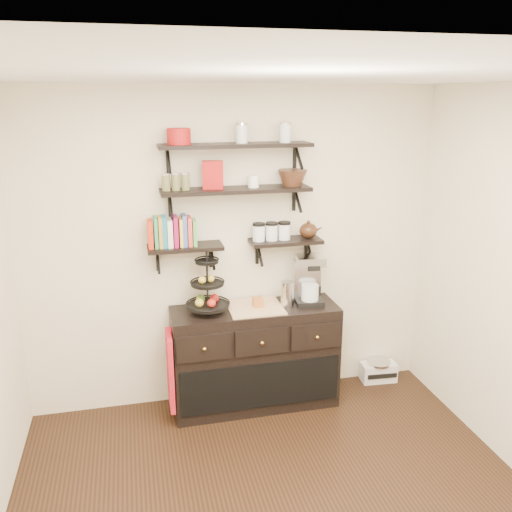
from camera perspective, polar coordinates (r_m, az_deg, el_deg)
The scene contains 20 objects.
ceiling at distance 2.72m, azimuth 4.71°, elevation 18.48°, with size 3.50×3.50×0.02m, color white.
back_wall at distance 4.59m, azimuth -2.37°, elevation 0.64°, with size 3.50×0.02×2.70m, color #EDE6C9.
shelf_top at distance 4.30m, azimuth -2.17°, elevation 11.53°, with size 1.20×0.27×0.23m.
shelf_mid at distance 4.35m, azimuth -2.12°, elevation 6.93°, with size 1.20×0.27×0.23m.
shelf_low_left at distance 4.40m, azimuth -7.47°, elevation 0.86°, with size 0.60×0.25×0.23m.
shelf_low_right at distance 4.55m, azimuth 3.10°, elevation 1.52°, with size 0.60×0.25×0.23m.
cookbooks at distance 4.35m, azimuth -8.69°, elevation 2.50°, with size 0.36×0.15×0.26m.
glass_canisters at distance 4.50m, azimuth 1.65°, elevation 2.49°, with size 0.32×0.10×0.13m.
sideboard at distance 4.73m, azimuth -0.11°, elevation -10.55°, with size 1.40×0.50×0.92m.
fruit_stand at distance 4.42m, azimuth -5.08°, elevation -3.77°, with size 0.35×0.35×0.52m.
candle at distance 4.53m, azimuth 0.19°, elevation -4.83°, with size 0.08×0.08×0.08m, color #9E5724.
coffee_maker at distance 4.62m, azimuth 5.52°, elevation -2.53°, with size 0.25×0.24×0.42m.
thermal_carafe at distance 4.55m, azimuth 3.33°, elevation -4.02°, with size 0.11×0.11×0.22m, color silver.
apron at distance 4.54m, azimuth -9.01°, elevation -11.82°, with size 0.04×0.28×0.65m, color #AC1412.
radio at distance 5.38m, azimuth 12.75°, elevation -11.73°, with size 0.34×0.23×0.20m.
recipe_box at distance 4.29m, azimuth -4.56°, elevation 8.50°, with size 0.16×0.06×0.22m, color #A01212.
walnut_bowl at distance 4.44m, azimuth 3.84°, elevation 8.20°, with size 0.24×0.24×0.13m, color black, non-canonical shape.
ramekins at distance 4.36m, azimuth -0.27°, elevation 7.86°, with size 0.09×0.09×0.10m, color white.
teapot at distance 4.59m, azimuth 5.53°, elevation 2.84°, with size 0.20×0.15×0.15m, color #331C0F, non-canonical shape.
red_pot at distance 4.23m, azimuth -8.12°, elevation 12.36°, with size 0.18×0.18×0.12m, color #A01212.
Camera 1 is at (-0.83, -2.59, 2.60)m, focal length 38.00 mm.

